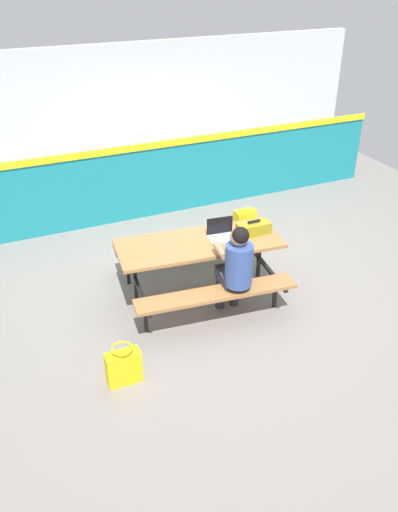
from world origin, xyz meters
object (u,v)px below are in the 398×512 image
Objects in this scene: toolbox_grey at (254,228)px; backpack_dark at (245,225)px; student_nearer at (236,265)px; picnic_table_main at (199,254)px; tote_bag_bright at (124,367)px; laptop_silver at (221,233)px.

toolbox_grey is 0.91× the size of backpack_dark.
toolbox_grey is (0.49, 0.50, 0.10)m from student_nearer.
student_nearer reaches higher than toolbox_grey.
picnic_table_main is 4.51× the size of backpack_dark.
picnic_table_main is 4.61× the size of tote_bag_bright.
backpack_dark reaches higher than tote_bag_bright.
student_nearer is 3.52× the size of laptop_silver.
laptop_silver is 0.80× the size of tote_bag_bright.
tote_bag_bright is (-1.57, -1.08, -0.59)m from laptop_silver.
laptop_silver is at bearing -130.43° from backpack_dark.
backpack_dark is at bearing 65.45° from toolbox_grey.
picnic_table_main reaches higher than tote_bag_bright.
backpack_dark is 3.28m from tote_bag_bright.
picnic_table_main is 0.72m from toolbox_grey.
student_nearer reaches higher than backpack_dark.
toolbox_grey is at bearing -6.49° from picnic_table_main.
picnic_table_main is at bearing 173.51° from toolbox_grey.
backpack_dark is (0.52, 1.15, -0.60)m from toolbox_grey.
laptop_silver reaches higher than backpack_dark.
picnic_table_main is 1.65m from backpack_dark.
picnic_table_main is at bearing 40.13° from tote_bag_bright.
picnic_table_main is 0.36m from laptop_silver.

